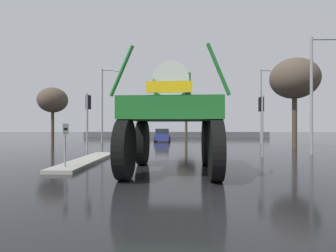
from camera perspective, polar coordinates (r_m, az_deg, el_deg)
name	(u,v)px	position (r m, az deg, el deg)	size (l,w,h in m)	color
ground_plane	(177,146)	(23.75, 1.90, -4.40)	(120.00, 120.00, 0.00)	black
median_island	(88,160)	(14.00, -16.89, -7.08)	(1.21, 7.12, 0.15)	#9E9B93
lane_arrow_sign	(65,137)	(11.54, -21.30, -2.22)	(0.07, 0.60, 1.74)	#99999E
oversize_sprayer	(172,116)	(10.44, 0.97, 2.10)	(3.95, 5.74, 4.45)	black
sedan_ahead	(162,135)	(32.12, -1.20, -2.01)	(1.90, 4.11, 1.52)	navy
traffic_signal_near_left	(88,110)	(16.69, -16.85, 3.24)	(0.24, 0.54, 3.76)	gray
traffic_signal_near_right	(261,112)	(16.67, 19.50, 2.87)	(0.24, 0.54, 3.62)	gray
traffic_signal_far_left	(223,121)	(35.58, 11.67, 1.16)	(0.24, 0.55, 3.52)	gray
streetlight_near_right	(315,88)	(19.40, 29.05, 7.16)	(2.28, 0.24, 7.48)	gray
streetlight_far_left	(103,102)	(30.07, -13.76, 5.13)	(1.90, 0.24, 8.14)	gray
streetlight_far_right	(262,102)	(29.40, 19.61, 4.83)	(1.61, 0.24, 7.78)	gray
bare_tree_left	(53,100)	(27.10, -23.60, 5.08)	(2.74, 2.74, 5.42)	#473828
bare_tree_right	(294,79)	(24.35, 25.60, 9.12)	(3.90, 3.90, 7.38)	#473828
bare_tree_far_center	(186,109)	(39.35, 3.94, 3.72)	(2.90, 2.90, 5.70)	#473828
roadside_barrier	(176,135)	(43.40, 1.69, -1.87)	(30.46, 0.24, 0.90)	#59595B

